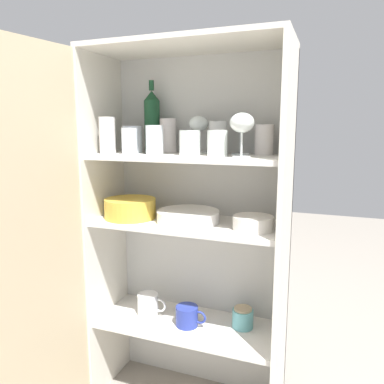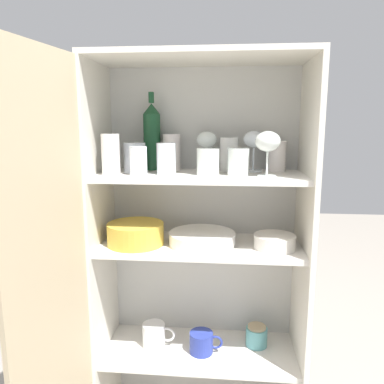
{
  "view_description": "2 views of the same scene",
  "coord_description": "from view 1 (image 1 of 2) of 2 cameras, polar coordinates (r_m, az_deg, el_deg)",
  "views": [
    {
      "loc": [
        0.53,
        -1.19,
        1.15
      ],
      "look_at": [
        0.01,
        0.17,
        0.9
      ],
      "focal_mm": 35.0,
      "sensor_mm": 36.0,
      "label": 1
    },
    {
      "loc": [
        0.09,
        -1.19,
        1.22
      ],
      "look_at": [
        -0.03,
        0.15,
        0.98
      ],
      "focal_mm": 35.0,
      "sensor_mm": 36.0,
      "label": 2
    }
  ],
  "objects": [
    {
      "name": "tumbler_glass_1",
      "position": [
        1.35,
        3.89,
        7.43
      ],
      "size": [
        0.07,
        0.07,
        0.09
      ],
      "color": "white",
      "rests_on": "shelf_board_upper"
    },
    {
      "name": "cupboard_back_panel",
      "position": [
        1.64,
        1.24,
        -5.47
      ],
      "size": [
        0.77,
        0.02,
        1.44
      ],
      "primitive_type": "cube",
      "color": "silver",
      "rests_on": "ground_plane"
    },
    {
      "name": "cupboard_side_left",
      "position": [
        1.67,
        -12.93,
        -5.44
      ],
      "size": [
        0.02,
        0.33,
        1.44
      ],
      "primitive_type": "cube",
      "color": "silver",
      "rests_on": "ground_plane"
    },
    {
      "name": "shelf_board_upper",
      "position": [
        1.44,
        -0.78,
        5.33
      ],
      "size": [
        0.73,
        0.29,
        0.02
      ],
      "primitive_type": "cube",
      "color": "silver"
    },
    {
      "name": "tumbler_glass_5",
      "position": [
        1.38,
        -0.34,
        7.48
      ],
      "size": [
        0.08,
        0.08,
        0.09
      ],
      "color": "white",
      "rests_on": "shelf_board_upper"
    },
    {
      "name": "wine_bottle",
      "position": [
        1.6,
        -6.1,
        10.7
      ],
      "size": [
        0.07,
        0.07,
        0.29
      ],
      "color": "#194728",
      "rests_on": "shelf_board_upper"
    },
    {
      "name": "tumbler_glass_3",
      "position": [
        1.45,
        10.96,
        7.83
      ],
      "size": [
        0.07,
        0.07,
        0.11
      ],
      "color": "silver",
      "rests_on": "shelf_board_upper"
    },
    {
      "name": "tumbler_glass_2",
      "position": [
        1.56,
        -3.66,
        8.57
      ],
      "size": [
        0.07,
        0.07,
        0.14
      ],
      "color": "silver",
      "rests_on": "shelf_board_upper"
    },
    {
      "name": "wine_glass_1",
      "position": [
        1.45,
        7.51,
        10.06
      ],
      "size": [
        0.08,
        0.08,
        0.15
      ],
      "color": "white",
      "rests_on": "shelf_board_upper"
    },
    {
      "name": "coffee_mug_extra_1",
      "position": [
        1.69,
        -6.66,
        -16.63
      ],
      "size": [
        0.13,
        0.09,
        0.09
      ],
      "color": "white",
      "rests_on": "shelf_board_lower"
    },
    {
      "name": "plate_stack_white",
      "position": [
        1.47,
        -0.59,
        -3.71
      ],
      "size": [
        0.25,
        0.25,
        0.04
      ],
      "color": "white",
      "rests_on": "shelf_board_middle"
    },
    {
      "name": "wine_glass_0",
      "position": [
        1.51,
        1.01,
        10.0
      ],
      "size": [
        0.08,
        0.08,
        0.15
      ],
      "color": "white",
      "rests_on": "shelf_board_upper"
    },
    {
      "name": "tumbler_glass_0",
      "position": [
        1.47,
        -9.5,
        7.64
      ],
      "size": [
        0.06,
        0.06,
        0.1
      ],
      "color": "white",
      "rests_on": "shelf_board_upper"
    },
    {
      "name": "storage_jar",
      "position": [
        1.6,
        7.74,
        -18.45
      ],
      "size": [
        0.08,
        0.08,
        0.08
      ],
      "color": "#5BA3A8",
      "rests_on": "shelf_board_lower"
    },
    {
      "name": "tumbler_glass_7",
      "position": [
        1.55,
        -9.11,
        7.91
      ],
      "size": [
        0.08,
        0.08,
        0.11
      ],
      "color": "white",
      "rests_on": "shelf_board_upper"
    },
    {
      "name": "tumbler_glass_8",
      "position": [
        1.51,
        -12.78,
        8.4
      ],
      "size": [
        0.06,
        0.06,
        0.14
      ],
      "color": "silver",
      "rests_on": "shelf_board_upper"
    },
    {
      "name": "cupboard_door",
      "position": [
        1.43,
        -22.21,
        -8.54
      ],
      "size": [
        0.08,
        0.38,
        1.44
      ],
      "color": "tan",
      "rests_on": "ground_plane"
    },
    {
      "name": "wine_glass_2",
      "position": [
        1.3,
        7.63,
        10.17
      ],
      "size": [
        0.08,
        0.08,
        0.15
      ],
      "color": "white",
      "rests_on": "shelf_board_upper"
    },
    {
      "name": "tumbler_glass_6",
      "position": [
        1.47,
        3.95,
        8.26
      ],
      "size": [
        0.07,
        0.07,
        0.13
      ],
      "color": "white",
      "rests_on": "shelf_board_upper"
    },
    {
      "name": "tumbler_glass_4",
      "position": [
        1.45,
        -5.74,
        7.9
      ],
      "size": [
        0.07,
        0.07,
        0.11
      ],
      "color": "white",
      "rests_on": "shelf_board_upper"
    },
    {
      "name": "serving_bowl_small",
      "position": [
        1.37,
        9.31,
        -4.56
      ],
      "size": [
        0.15,
        0.15,
        0.05
      ],
      "color": "silver",
      "rests_on": "shelf_board_middle"
    },
    {
      "name": "cupboard_top_panel",
      "position": [
        1.47,
        -0.81,
        21.45
      ],
      "size": [
        0.77,
        0.33,
        0.02
      ],
      "primitive_type": "cube",
      "color": "silver",
      "rests_on": "cupboard_side_left"
    },
    {
      "name": "coffee_mug_primary",
      "position": [
        1.6,
        -0.71,
        -18.38
      ],
      "size": [
        0.13,
        0.09,
        0.08
      ],
      "color": "#283893",
      "rests_on": "shelf_board_lower"
    },
    {
      "name": "mixing_bowl_large",
      "position": [
        1.55,
        -9.39,
        -2.36
      ],
      "size": [
        0.21,
        0.21,
        0.08
      ],
      "color": "gold",
      "rests_on": "shelf_board_middle"
    },
    {
      "name": "shelf_board_lower",
      "position": [
        1.65,
        -0.72,
        -19.53
      ],
      "size": [
        0.73,
        0.29,
        0.02
      ],
      "primitive_type": "cube",
      "color": "silver"
    },
    {
      "name": "cupboard_side_right",
      "position": [
        1.41,
        13.79,
        -8.3
      ],
      "size": [
        0.02,
        0.33,
        1.44
      ],
      "primitive_type": "cube",
      "color": "silver",
      "rests_on": "ground_plane"
    },
    {
      "name": "shelf_board_middle",
      "position": [
        1.48,
        -0.75,
        -4.85
      ],
      "size": [
        0.73,
        0.29,
        0.02
      ],
      "primitive_type": "cube",
      "color": "silver"
    }
  ]
}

